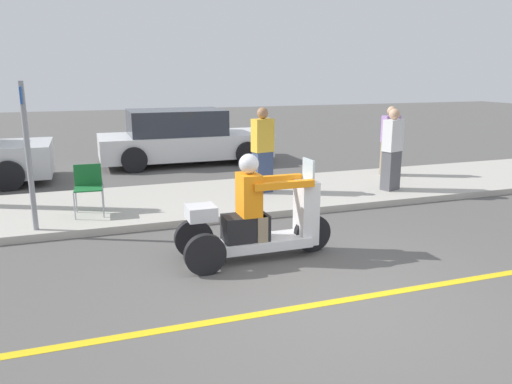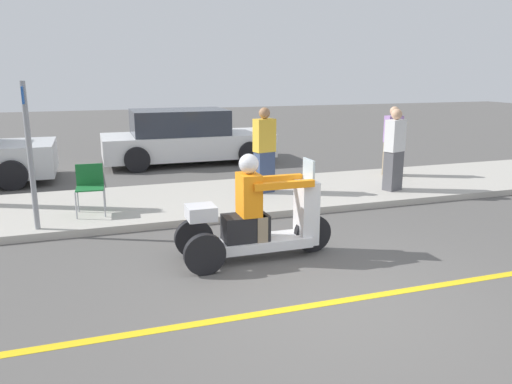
{
  "view_description": "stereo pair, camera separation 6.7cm",
  "coord_description": "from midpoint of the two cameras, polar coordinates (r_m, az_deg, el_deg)",
  "views": [
    {
      "loc": [
        -2.5,
        -4.44,
        2.44
      ],
      "look_at": [
        -0.42,
        1.53,
        0.92
      ],
      "focal_mm": 35.0,
      "sensor_mm": 36.0,
      "label": 1
    },
    {
      "loc": [
        -2.44,
        -4.46,
        2.44
      ],
      "look_at": [
        -0.42,
        1.53,
        0.92
      ],
      "focal_mm": 35.0,
      "sensor_mm": 36.0,
      "label": 2
    }
  ],
  "objects": [
    {
      "name": "ground_plane",
      "position": [
        5.64,
        9.62,
        -12.26
      ],
      "size": [
        60.0,
        60.0,
        0.0
      ],
      "primitive_type": "plane",
      "color": "#565451"
    },
    {
      "name": "spectator_near_curb",
      "position": [
        9.75,
        1.15,
        4.6
      ],
      "size": [
        0.44,
        0.32,
        1.66
      ],
      "color": "#38476B",
      "rests_on": "sidewalk_strip"
    },
    {
      "name": "sidewalk_strip",
      "position": [
        9.68,
        -3.23,
        -0.69
      ],
      "size": [
        28.0,
        2.8,
        0.12
      ],
      "color": "#B2ADA3",
      "rests_on": "ground"
    },
    {
      "name": "parked_car_lot_center",
      "position": [
        13.8,
        -7.95,
        6.16
      ],
      "size": [
        4.54,
        2.1,
        1.46
      ],
      "color": "silver",
      "rests_on": "ground"
    },
    {
      "name": "lane_stripe",
      "position": [
        5.47,
        5.62,
        -12.96
      ],
      "size": [
        24.0,
        0.12,
        0.01
      ],
      "color": "gold",
      "rests_on": "ground"
    },
    {
      "name": "spectator_mid_group",
      "position": [
        10.3,
        15.7,
        4.48
      ],
      "size": [
        0.44,
        0.35,
        1.62
      ],
      "color": "#515156",
      "rests_on": "sidewalk_strip"
    },
    {
      "name": "street_sign",
      "position": [
        8.02,
        -24.25,
        4.33
      ],
      "size": [
        0.08,
        0.36,
        2.2
      ],
      "color": "gray",
      "rests_on": "sidewalk_strip"
    },
    {
      "name": "folding_chair_set_back",
      "position": [
        8.76,
        -18.25,
        0.91
      ],
      "size": [
        0.49,
        0.49,
        0.82
      ],
      "color": "#A5A8AD",
      "rests_on": "sidewalk_strip"
    },
    {
      "name": "spectator_by_tree",
      "position": [
        11.8,
        15.5,
        5.47
      ],
      "size": [
        0.38,
        0.23,
        1.57
      ],
      "color": "gray",
      "rests_on": "sidewalk_strip"
    },
    {
      "name": "motorcycle_trike",
      "position": [
        6.61,
        0.41,
        -3.4
      ],
      "size": [
        2.12,
        0.75,
        1.43
      ],
      "color": "black",
      "rests_on": "ground"
    }
  ]
}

